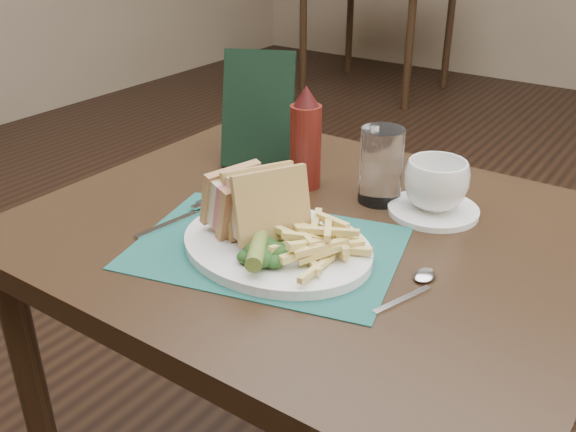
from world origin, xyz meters
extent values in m
plane|color=black|center=(0.00, 0.00, 0.00)|extent=(7.00, 7.00, 0.00)
cube|color=#19514A|center=(-0.01, -0.61, 0.75)|extent=(0.45, 0.37, 0.00)
cylinder|color=#5B742C|center=(0.01, -0.66, 0.79)|extent=(0.08, 0.12, 0.03)
cylinder|color=white|center=(0.14, -0.36, 0.76)|extent=(0.19, 0.19, 0.01)
imported|color=white|center=(0.14, -0.36, 0.80)|extent=(0.15, 0.15, 0.08)
cylinder|color=white|center=(0.04, -0.36, 0.81)|extent=(0.09, 0.09, 0.13)
cube|color=black|center=(-0.23, -0.34, 0.86)|extent=(0.16, 0.13, 0.22)
camera|label=1|loc=(0.49, -1.28, 1.22)|focal=40.00mm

